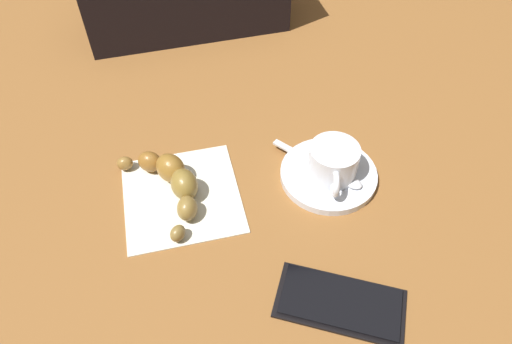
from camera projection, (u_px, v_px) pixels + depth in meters
ground_plane at (262, 190)px, 0.64m from camera, size 1.80×1.80×0.00m
saucer at (328, 175)px, 0.65m from camera, size 0.13×0.13×0.01m
espresso_cup at (333, 162)px, 0.62m from camera, size 0.07×0.09×0.05m
teaspoon at (330, 171)px, 0.64m from camera, size 0.11×0.11×0.01m
sugar_packet at (330, 158)px, 0.66m from camera, size 0.07×0.02×0.01m
napkin at (182, 193)px, 0.63m from camera, size 0.17×0.18×0.00m
croissant at (172, 180)px, 0.62m from camera, size 0.12×0.15×0.04m
cell_phone at (340, 303)px, 0.52m from camera, size 0.16×0.12×0.01m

